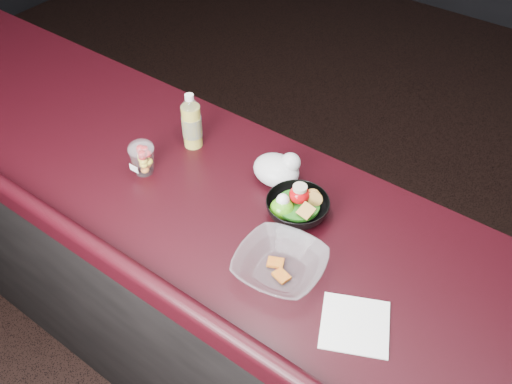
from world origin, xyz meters
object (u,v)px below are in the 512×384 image
lemonade_bottle (192,124)px  green_apple (282,209)px  fruit_cup (142,157)px  takeout_bowl (280,265)px  snack_bowl (297,206)px

lemonade_bottle → green_apple: (0.42, -0.10, -0.05)m
lemonade_bottle → fruit_cup: 0.19m
lemonade_bottle → fruit_cup: size_ratio=1.69×
fruit_cup → takeout_bowl: 0.56m
lemonade_bottle → green_apple: bearing=-13.6°
fruit_cup → green_apple: bearing=11.2°
lemonade_bottle → snack_bowl: 0.45m
snack_bowl → lemonade_bottle: bearing=171.4°
lemonade_bottle → green_apple: 0.43m
lemonade_bottle → fruit_cup: (-0.03, -0.19, -0.02)m
fruit_cup → snack_bowl: (0.48, 0.12, -0.02)m
fruit_cup → snack_bowl: fruit_cup is taller
green_apple → takeout_bowl: green_apple is taller
snack_bowl → takeout_bowl: 0.21m
fruit_cup → takeout_bowl: size_ratio=0.44×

